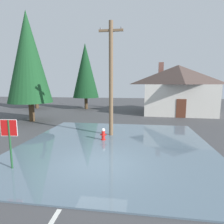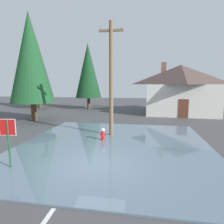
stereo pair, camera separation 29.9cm
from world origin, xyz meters
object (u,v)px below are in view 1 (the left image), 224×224
(utility_pole, at_px, (111,78))
(pine_tree_tall_left, at_px, (35,68))
(pine_tree_mid_left, at_px, (85,71))
(house, at_px, (177,89))
(pine_tree_short_left, at_px, (28,58))
(fire_hydrant, at_px, (103,135))
(stop_sign_near, at_px, (9,134))

(utility_pole, bearing_deg, pine_tree_tall_left, 134.66)
(utility_pole, bearing_deg, pine_tree_mid_left, 112.52)
(house, height_order, pine_tree_tall_left, pine_tree_tall_left)
(pine_tree_short_left, bearing_deg, house, 26.01)
(utility_pole, xyz_separation_m, pine_tree_tall_left, (-13.02, 13.18, 1.91))
(pine_tree_short_left, bearing_deg, pine_tree_mid_left, 74.00)
(pine_tree_mid_left, height_order, pine_tree_short_left, pine_tree_short_left)
(pine_tree_tall_left, height_order, pine_tree_short_left, pine_tree_short_left)
(fire_hydrant, xyz_separation_m, house, (6.81, 12.50, 2.62))
(stop_sign_near, bearing_deg, pine_tree_mid_left, 96.57)
(fire_hydrant, height_order, pine_tree_tall_left, pine_tree_tall_left)
(fire_hydrant, bearing_deg, utility_pole, 75.17)
(stop_sign_near, xyz_separation_m, fire_hydrant, (3.07, 4.55, -1.13))
(utility_pole, relative_size, pine_tree_mid_left, 0.83)
(pine_tree_mid_left, bearing_deg, pine_tree_short_left, -106.00)
(utility_pole, height_order, pine_tree_short_left, pine_tree_short_left)
(fire_hydrant, relative_size, pine_tree_mid_left, 0.09)
(fire_hydrant, xyz_separation_m, pine_tree_tall_left, (-12.70, 14.40, 5.48))
(fire_hydrant, relative_size, utility_pole, 0.11)
(utility_pole, bearing_deg, pine_tree_short_left, 154.10)
(stop_sign_near, height_order, pine_tree_tall_left, pine_tree_tall_left)
(pine_tree_short_left, bearing_deg, pine_tree_tall_left, 117.18)
(pine_tree_mid_left, bearing_deg, house, -10.57)
(house, distance_m, pine_tree_tall_left, 19.81)
(house, xyz_separation_m, pine_tree_short_left, (-14.82, -7.23, 2.95))
(house, height_order, pine_tree_short_left, pine_tree_short_left)
(fire_hydrant, height_order, pine_tree_short_left, pine_tree_short_left)
(pine_tree_mid_left, relative_size, pine_tree_short_left, 0.90)
(house, distance_m, pine_tree_mid_left, 12.53)
(fire_hydrant, relative_size, pine_tree_tall_left, 0.08)
(stop_sign_near, distance_m, pine_tree_mid_left, 19.81)
(pine_tree_mid_left, distance_m, pine_tree_short_left, 9.89)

